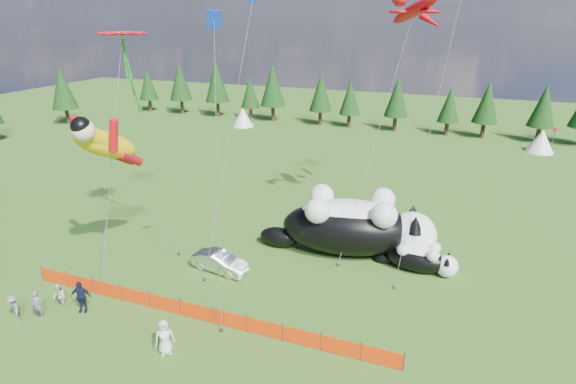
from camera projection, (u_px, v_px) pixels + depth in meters
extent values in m
plane|color=#0E390A|center=(223.00, 290.00, 27.07)|extent=(160.00, 160.00, 0.00)
cylinder|color=#262626|center=(42.00, 273.00, 27.84)|extent=(0.06, 0.06, 1.10)
cylinder|color=#262626|center=(67.00, 279.00, 27.18)|extent=(0.06, 0.06, 1.10)
cylinder|color=#262626|center=(93.00, 286.00, 26.53)|extent=(0.06, 0.06, 1.10)
cylinder|color=#262626|center=(121.00, 292.00, 25.88)|extent=(0.06, 0.06, 1.10)
cylinder|color=#262626|center=(150.00, 299.00, 25.23)|extent=(0.06, 0.06, 1.10)
cylinder|color=#262626|center=(180.00, 307.00, 24.58)|extent=(0.06, 0.06, 1.10)
cylinder|color=#262626|center=(213.00, 315.00, 23.92)|extent=(0.06, 0.06, 1.10)
cylinder|color=#262626|center=(247.00, 323.00, 23.27)|extent=(0.06, 0.06, 1.10)
cylinder|color=#262626|center=(283.00, 332.00, 22.62)|extent=(0.06, 0.06, 1.10)
cylinder|color=#262626|center=(321.00, 341.00, 21.97)|extent=(0.06, 0.06, 1.10)
cylinder|color=#262626|center=(361.00, 351.00, 21.32)|extent=(0.06, 0.06, 1.10)
cylinder|color=#262626|center=(404.00, 362.00, 20.66)|extent=(0.06, 0.06, 1.10)
cube|color=#F23605|center=(55.00, 277.00, 27.53)|extent=(2.00, 0.04, 0.90)
cube|color=#F23605|center=(80.00, 283.00, 26.88)|extent=(2.00, 0.04, 0.90)
cube|color=#F23605|center=(107.00, 290.00, 26.22)|extent=(2.00, 0.04, 0.90)
cube|color=#F23605|center=(135.00, 297.00, 25.57)|extent=(2.00, 0.04, 0.90)
cube|color=#F23605|center=(165.00, 304.00, 24.92)|extent=(2.00, 0.04, 0.90)
cube|color=#F23605|center=(196.00, 312.00, 24.27)|extent=(2.00, 0.04, 0.90)
cube|color=#F23605|center=(229.00, 320.00, 23.62)|extent=(2.00, 0.04, 0.90)
cube|color=#F23605|center=(264.00, 328.00, 22.96)|extent=(2.00, 0.04, 0.90)
cube|color=#F23605|center=(301.00, 337.00, 22.31)|extent=(2.00, 0.04, 0.90)
cube|color=#F23605|center=(340.00, 347.00, 21.66)|extent=(2.00, 0.04, 0.90)
cube|color=#F23605|center=(382.00, 357.00, 21.01)|extent=(2.00, 0.04, 0.90)
ellipsoid|color=black|center=(348.00, 228.00, 30.85)|extent=(9.78, 5.89, 3.66)
ellipsoid|color=white|center=(349.00, 216.00, 30.52)|extent=(7.35, 4.28, 2.24)
sphere|color=white|center=(412.00, 236.00, 30.25)|extent=(3.25, 3.25, 3.25)
sphere|color=pink|center=(433.00, 237.00, 30.03)|extent=(0.46, 0.46, 0.46)
ellipsoid|color=black|center=(279.00, 237.00, 32.03)|extent=(3.06, 1.93, 1.42)
cone|color=black|center=(415.00, 224.00, 28.88)|extent=(1.14, 1.14, 1.14)
cone|color=black|center=(413.00, 212.00, 30.67)|extent=(1.14, 1.14, 1.14)
sphere|color=white|center=(383.00, 200.00, 31.08)|extent=(1.71, 1.71, 1.71)
sphere|color=white|center=(384.00, 215.00, 28.65)|extent=(1.71, 1.71, 1.71)
sphere|color=white|center=(322.00, 196.00, 31.76)|extent=(1.71, 1.71, 1.71)
sphere|color=white|center=(318.00, 211.00, 29.33)|extent=(1.71, 1.71, 1.71)
ellipsoid|color=black|center=(417.00, 259.00, 28.97)|extent=(4.07, 2.09, 1.58)
ellipsoid|color=white|center=(418.00, 254.00, 28.82)|extent=(3.07, 1.50, 0.97)
sphere|color=white|center=(447.00, 266.00, 28.30)|extent=(1.41, 1.41, 1.41)
sphere|color=pink|center=(457.00, 268.00, 28.07)|extent=(0.20, 0.20, 0.20)
ellipsoid|color=black|center=(384.00, 259.00, 29.94)|extent=(1.27, 0.69, 0.62)
cone|color=black|center=(447.00, 262.00, 27.73)|extent=(0.49, 0.49, 0.49)
cone|color=black|center=(449.00, 255.00, 28.45)|extent=(0.49, 0.49, 0.49)
sphere|color=white|center=(435.00, 248.00, 28.81)|extent=(0.74, 0.74, 0.74)
sphere|color=white|center=(433.00, 256.00, 27.84)|extent=(0.74, 0.74, 0.74)
sphere|color=white|center=(406.00, 242.00, 29.52)|extent=(0.74, 0.74, 0.74)
sphere|color=white|center=(403.00, 250.00, 28.54)|extent=(0.74, 0.74, 0.74)
imported|color=silver|center=(220.00, 262.00, 28.93)|extent=(3.98, 1.87, 1.26)
imported|color=slate|center=(37.00, 305.00, 24.21)|extent=(0.72, 0.57, 1.72)
imported|color=silver|center=(59.00, 296.00, 25.10)|extent=(0.88, 0.78, 1.56)
imported|color=black|center=(81.00, 297.00, 24.80)|extent=(1.24, 0.93, 1.90)
imported|color=slate|center=(14.00, 309.00, 24.03)|extent=(1.15, 0.91, 1.59)
imported|color=silver|center=(165.00, 337.00, 21.65)|extent=(1.09, 1.06, 1.89)
cylinder|color=#595959|center=(145.00, 203.00, 28.81)|extent=(0.03, 0.03, 8.93)
cube|color=#262626|center=(179.00, 254.00, 31.05)|extent=(0.15, 0.15, 0.16)
cylinder|color=#595959|center=(376.00, 138.00, 29.50)|extent=(0.03, 0.03, 17.43)
cube|color=#262626|center=(338.00, 265.00, 29.66)|extent=(0.15, 0.15, 0.16)
cylinder|color=#595959|center=(112.00, 161.00, 27.02)|extent=(0.03, 0.03, 15.39)
cube|color=#262626|center=(101.00, 289.00, 27.08)|extent=(0.15, 0.15, 0.16)
cube|color=#1B951B|center=(128.00, 77.00, 27.92)|extent=(0.21, 0.21, 4.58)
cylinder|color=#595959|center=(228.00, 141.00, 27.35)|extent=(0.03, 0.03, 17.32)
cube|color=#262626|center=(205.00, 280.00, 28.00)|extent=(0.15, 0.15, 0.16)
cylinder|color=#595959|center=(441.00, 84.00, 25.03)|extent=(0.03, 0.03, 24.27)
cube|color=#262626|center=(394.00, 287.00, 27.19)|extent=(0.15, 0.15, 0.16)
cylinder|color=#595959|center=(218.00, 190.00, 21.28)|extent=(0.03, 0.03, 15.17)
cube|color=#262626|center=(221.00, 330.00, 23.46)|extent=(0.15, 0.15, 0.16)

